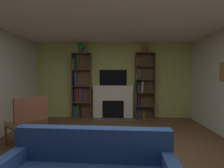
{
  "coord_description": "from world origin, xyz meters",
  "views": [
    {
      "loc": [
        0.09,
        -2.87,
        1.47
      ],
      "look_at": [
        0.0,
        1.25,
        1.24
      ],
      "focal_mm": 28.51,
      "sensor_mm": 36.0,
      "label": 1
    }
  ],
  "objects_px": {
    "fireplace": "(113,101)",
    "tv": "(113,78)",
    "vase_with_flowers": "(145,49)",
    "bookshelf_right": "(142,87)",
    "potted_plant": "(81,47)",
    "coffee_table": "(96,150)",
    "armchair": "(28,120)",
    "bookshelf_left": "(80,88)"
  },
  "relations": [
    {
      "from": "fireplace",
      "to": "tv",
      "type": "bearing_deg",
      "value": 90.0
    },
    {
      "from": "vase_with_flowers",
      "to": "tv",
      "type": "bearing_deg",
      "value": 173.32
    },
    {
      "from": "fireplace",
      "to": "vase_with_flowers",
      "type": "distance_m",
      "value": 2.01
    },
    {
      "from": "bookshelf_right",
      "to": "potted_plant",
      "type": "height_order",
      "value": "potted_plant"
    },
    {
      "from": "tv",
      "to": "coffee_table",
      "type": "relative_size",
      "value": 0.95
    },
    {
      "from": "armchair",
      "to": "fireplace",
      "type": "bearing_deg",
      "value": 53.57
    },
    {
      "from": "bookshelf_right",
      "to": "potted_plant",
      "type": "xyz_separation_m",
      "value": [
        -2.0,
        -0.04,
        1.32
      ]
    },
    {
      "from": "fireplace",
      "to": "potted_plant",
      "type": "bearing_deg",
      "value": -177.2
    },
    {
      "from": "tv",
      "to": "coffee_table",
      "type": "bearing_deg",
      "value": -93.68
    },
    {
      "from": "vase_with_flowers",
      "to": "armchair",
      "type": "bearing_deg",
      "value": -140.49
    },
    {
      "from": "tv",
      "to": "fireplace",
      "type": "bearing_deg",
      "value": -90.0
    },
    {
      "from": "fireplace",
      "to": "potted_plant",
      "type": "distance_m",
      "value": 2.07
    },
    {
      "from": "vase_with_flowers",
      "to": "armchair",
      "type": "distance_m",
      "value": 3.97
    },
    {
      "from": "potted_plant",
      "to": "coffee_table",
      "type": "distance_m",
      "value": 3.9
    },
    {
      "from": "bookshelf_left",
      "to": "armchair",
      "type": "xyz_separation_m",
      "value": [
        -0.6,
        -2.32,
        -0.46
      ]
    },
    {
      "from": "potted_plant",
      "to": "vase_with_flowers",
      "type": "bearing_deg",
      "value": -0.04
    },
    {
      "from": "potted_plant",
      "to": "armchair",
      "type": "height_order",
      "value": "potted_plant"
    },
    {
      "from": "tv",
      "to": "bookshelf_right",
      "type": "xyz_separation_m",
      "value": [
        0.96,
        -0.08,
        -0.31
      ]
    },
    {
      "from": "fireplace",
      "to": "vase_with_flowers",
      "type": "bearing_deg",
      "value": -2.88
    },
    {
      "from": "fireplace",
      "to": "armchair",
      "type": "height_order",
      "value": "fireplace"
    },
    {
      "from": "bookshelf_left",
      "to": "tv",
      "type": "bearing_deg",
      "value": 3.58
    },
    {
      "from": "coffee_table",
      "to": "fireplace",
      "type": "bearing_deg",
      "value": 86.25
    },
    {
      "from": "tv",
      "to": "bookshelf_left",
      "type": "height_order",
      "value": "bookshelf_left"
    },
    {
      "from": "fireplace",
      "to": "bookshelf_left",
      "type": "distance_m",
      "value": 1.2
    },
    {
      "from": "armchair",
      "to": "vase_with_flowers",
      "type": "bearing_deg",
      "value": 39.51
    },
    {
      "from": "tv",
      "to": "potted_plant",
      "type": "xyz_separation_m",
      "value": [
        -1.04,
        -0.12,
        1.0
      ]
    },
    {
      "from": "coffee_table",
      "to": "tv",
      "type": "bearing_deg",
      "value": 86.32
    },
    {
      "from": "coffee_table",
      "to": "bookshelf_right",
      "type": "bearing_deg",
      "value": 70.15
    },
    {
      "from": "vase_with_flowers",
      "to": "armchair",
      "type": "height_order",
      "value": "vase_with_flowers"
    },
    {
      "from": "bookshelf_left",
      "to": "potted_plant",
      "type": "xyz_separation_m",
      "value": [
        0.08,
        -0.05,
        1.36
      ]
    },
    {
      "from": "potted_plant",
      "to": "armchair",
      "type": "distance_m",
      "value": 2.99
    },
    {
      "from": "bookshelf_right",
      "to": "vase_with_flowers",
      "type": "distance_m",
      "value": 1.24
    },
    {
      "from": "fireplace",
      "to": "armchair",
      "type": "distance_m",
      "value": 2.88
    },
    {
      "from": "tv",
      "to": "bookshelf_right",
      "type": "relative_size",
      "value": 0.42
    },
    {
      "from": "bookshelf_left",
      "to": "vase_with_flowers",
      "type": "relative_size",
      "value": 6.32
    },
    {
      "from": "vase_with_flowers",
      "to": "coffee_table",
      "type": "bearing_deg",
      "value": -111.24
    },
    {
      "from": "armchair",
      "to": "coffee_table",
      "type": "bearing_deg",
      "value": -32.55
    },
    {
      "from": "armchair",
      "to": "tv",
      "type": "bearing_deg",
      "value": 54.37
    },
    {
      "from": "potted_plant",
      "to": "fireplace",
      "type": "bearing_deg",
      "value": 2.8
    },
    {
      "from": "tv",
      "to": "coffee_table",
      "type": "distance_m",
      "value": 3.51
    },
    {
      "from": "bookshelf_left",
      "to": "fireplace",
      "type": "bearing_deg",
      "value": 0.02
    },
    {
      "from": "bookshelf_right",
      "to": "vase_with_flowers",
      "type": "bearing_deg",
      "value": -29.64
    }
  ]
}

